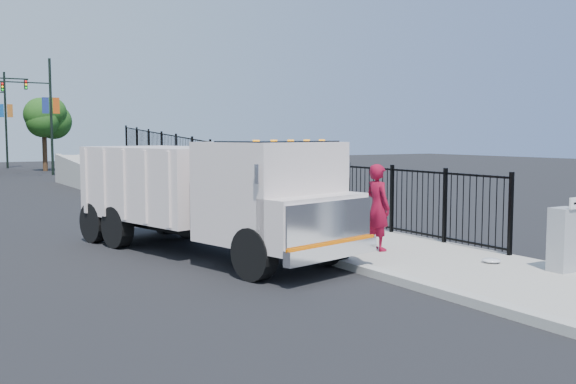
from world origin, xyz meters
TOP-DOWN VIEW (x-y plane):
  - ground at (0.00, 0.00)m, footprint 120.00×120.00m
  - sidewalk at (1.93, -2.00)m, footprint 3.55×12.00m
  - curb at (0.00, -2.00)m, footprint 0.30×12.00m
  - ramp at (2.12, 16.00)m, footprint 3.95×24.06m
  - iron_fence at (3.55, 12.00)m, footprint 0.10×28.00m
  - truck at (-1.81, 2.07)m, footprint 4.27×8.21m
  - worker at (1.46, 0.03)m, footprint 0.49×0.74m
  - utility_cabinet at (3.10, -3.67)m, footprint 0.55×0.40m
  - arrow_sign at (3.10, -3.89)m, footprint 0.35×0.04m
  - debris at (2.55, -2.37)m, footprint 0.39×0.39m
  - light_pole_1 at (0.78, 34.97)m, footprint 3.78×0.22m
  - light_pole_3 at (-0.55, 46.87)m, footprint 3.78×0.22m
  - tree_1 at (1.62, 40.60)m, footprint 2.53×2.53m

SIDE VIEW (x-z plane):
  - ground at x=0.00m, z-range 0.00..0.00m
  - ramp at x=2.12m, z-range -1.60..1.60m
  - sidewalk at x=1.93m, z-range 0.00..0.12m
  - curb at x=0.00m, z-range 0.00..0.16m
  - debris at x=2.55m, z-range 0.12..0.22m
  - utility_cabinet at x=3.10m, z-range 0.12..1.37m
  - iron_fence at x=3.55m, z-range 0.00..1.80m
  - worker at x=1.46m, z-range 0.12..2.12m
  - arrow_sign at x=3.10m, z-range 1.37..1.59m
  - truck at x=-1.81m, z-range 0.17..2.86m
  - tree_1 at x=1.62m, z-range 1.31..6.57m
  - light_pole_1 at x=0.78m, z-range 0.36..8.36m
  - light_pole_3 at x=-0.55m, z-range 0.36..8.36m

